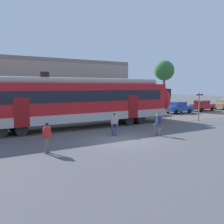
{
  "coord_description": "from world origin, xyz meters",
  "views": [
    {
      "loc": [
        -10.06,
        -14.08,
        3.57
      ],
      "look_at": [
        1.04,
        2.78,
        1.6
      ],
      "focal_mm": 42.0,
      "sensor_mm": 36.0,
      "label": 1
    }
  ],
  "objects_px": {
    "pedestrian_grey": "(114,123)",
    "parked_car_red": "(202,106)",
    "pedestrian_navy": "(158,123)",
    "parked_car_blue": "(178,107)",
    "parked_car_silver": "(150,109)",
    "pedestrian_red": "(47,136)",
    "crossing_signal": "(199,102)"
  },
  "relations": [
    {
      "from": "pedestrian_grey",
      "to": "parked_car_red",
      "type": "bearing_deg",
      "value": 22.7
    },
    {
      "from": "pedestrian_navy",
      "to": "parked_car_blue",
      "type": "xyz_separation_m",
      "value": [
        13.44,
        10.32,
        -0.18
      ]
    },
    {
      "from": "pedestrian_grey",
      "to": "parked_car_silver",
      "type": "xyz_separation_m",
      "value": [
        11.18,
        8.77,
        -0.18
      ]
    },
    {
      "from": "pedestrian_grey",
      "to": "parked_car_blue",
      "type": "distance_m",
      "value": 18.24
    },
    {
      "from": "pedestrian_red",
      "to": "parked_car_red",
      "type": "xyz_separation_m",
      "value": [
        27.42,
        11.23,
        -0.18
      ]
    },
    {
      "from": "pedestrian_grey",
      "to": "parked_car_silver",
      "type": "height_order",
      "value": "pedestrian_grey"
    },
    {
      "from": "pedestrian_red",
      "to": "pedestrian_navy",
      "type": "height_order",
      "value": "same"
    },
    {
      "from": "pedestrian_red",
      "to": "parked_car_silver",
      "type": "height_order",
      "value": "pedestrian_red"
    },
    {
      "from": "parked_car_blue",
      "to": "parked_car_red",
      "type": "distance_m",
      "value": 5.52
    },
    {
      "from": "pedestrian_red",
      "to": "pedestrian_navy",
      "type": "xyz_separation_m",
      "value": [
        8.47,
        0.46,
        0.0
      ]
    },
    {
      "from": "pedestrian_grey",
      "to": "crossing_signal",
      "type": "height_order",
      "value": "crossing_signal"
    },
    {
      "from": "parked_car_silver",
      "to": "pedestrian_red",
      "type": "bearing_deg",
      "value": -147.17
    },
    {
      "from": "pedestrian_navy",
      "to": "parked_car_red",
      "type": "distance_m",
      "value": 21.79
    },
    {
      "from": "pedestrian_red",
      "to": "pedestrian_grey",
      "type": "height_order",
      "value": "same"
    },
    {
      "from": "pedestrian_grey",
      "to": "crossing_signal",
      "type": "distance_m",
      "value": 11.63
    },
    {
      "from": "pedestrian_navy",
      "to": "crossing_signal",
      "type": "height_order",
      "value": "crossing_signal"
    },
    {
      "from": "pedestrian_grey",
      "to": "parked_car_red",
      "type": "relative_size",
      "value": 0.41
    },
    {
      "from": "parked_car_blue",
      "to": "parked_car_red",
      "type": "xyz_separation_m",
      "value": [
        5.5,
        0.45,
        0.0
      ]
    },
    {
      "from": "pedestrian_navy",
      "to": "parked_car_blue",
      "type": "relative_size",
      "value": 0.41
    },
    {
      "from": "parked_car_silver",
      "to": "crossing_signal",
      "type": "height_order",
      "value": "crossing_signal"
    },
    {
      "from": "parked_car_red",
      "to": "crossing_signal",
      "type": "relative_size",
      "value": 1.34
    },
    {
      "from": "parked_car_silver",
      "to": "parked_car_red",
      "type": "xyz_separation_m",
      "value": [
        10.42,
        0.26,
        0.0
      ]
    },
    {
      "from": "pedestrian_grey",
      "to": "parked_car_silver",
      "type": "distance_m",
      "value": 14.21
    },
    {
      "from": "pedestrian_navy",
      "to": "parked_car_silver",
      "type": "bearing_deg",
      "value": 50.95
    },
    {
      "from": "crossing_signal",
      "to": "parked_car_red",
      "type": "bearing_deg",
      "value": 36.12
    },
    {
      "from": "pedestrian_red",
      "to": "parked_car_red",
      "type": "height_order",
      "value": "pedestrian_red"
    },
    {
      "from": "pedestrian_red",
      "to": "parked_car_silver",
      "type": "xyz_separation_m",
      "value": [
        17.0,
        10.97,
        -0.18
      ]
    },
    {
      "from": "pedestrian_red",
      "to": "parked_car_silver",
      "type": "distance_m",
      "value": 20.23
    },
    {
      "from": "parked_car_red",
      "to": "crossing_signal",
      "type": "height_order",
      "value": "crossing_signal"
    },
    {
      "from": "parked_car_blue",
      "to": "parked_car_silver",
      "type": "bearing_deg",
      "value": 177.81
    },
    {
      "from": "pedestrian_navy",
      "to": "parked_car_blue",
      "type": "distance_m",
      "value": 16.95
    },
    {
      "from": "parked_car_silver",
      "to": "parked_car_red",
      "type": "bearing_deg",
      "value": 1.44
    }
  ]
}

